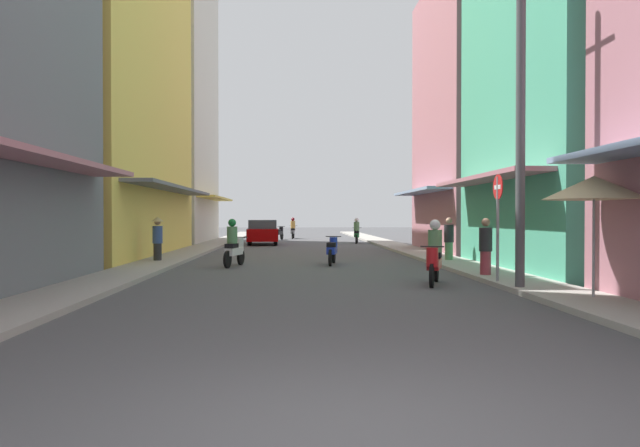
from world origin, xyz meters
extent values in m
plane|color=#4C4C4F|center=(0.00, 22.23, 0.00)|extent=(115.43, 115.43, 0.00)
cube|color=#9E9991|center=(-5.06, 22.23, 0.06)|extent=(1.60, 60.47, 0.12)
cube|color=#ADA89E|center=(5.06, 22.23, 0.06)|extent=(1.60, 60.47, 0.12)
cube|color=#EFD159|center=(-8.86, 19.38, 8.01)|extent=(6.00, 12.93, 16.02)
cube|color=slate|center=(-5.36, 19.38, 2.80)|extent=(1.10, 11.63, 0.12)
cube|color=silver|center=(-8.86, 31.58, 8.59)|extent=(6.00, 9.72, 17.17)
cube|color=#EFD159|center=(-5.36, 31.58, 2.80)|extent=(1.10, 8.75, 0.12)
cube|color=#B7727F|center=(5.36, 12.64, 2.80)|extent=(1.10, 7.30, 0.12)
cube|color=#B7727F|center=(8.86, 21.37, 6.26)|extent=(6.00, 8.11, 12.53)
cube|color=#8CA5CC|center=(5.36, 21.37, 2.80)|extent=(1.10, 7.30, 0.12)
cylinder|color=black|center=(0.99, 15.67, 0.28)|extent=(0.17, 0.57, 0.56)
cylinder|color=black|center=(0.78, 14.44, 0.28)|extent=(0.17, 0.57, 0.56)
cube|color=#1E38B7|center=(0.88, 15.00, 0.50)|extent=(0.44, 1.03, 0.24)
cube|color=black|center=(0.84, 14.81, 0.70)|extent=(0.37, 0.60, 0.14)
cylinder|color=#1E38B7|center=(0.97, 15.55, 0.70)|extent=(0.28, 0.28, 0.45)
cylinder|color=black|center=(0.97, 15.55, 0.95)|extent=(0.55, 0.12, 0.03)
cylinder|color=black|center=(-0.46, 38.12, 0.28)|extent=(0.12, 0.56, 0.56)
cylinder|color=black|center=(-0.55, 36.88, 0.28)|extent=(0.12, 0.56, 0.56)
cube|color=#B2B2B7|center=(-0.51, 37.45, 0.50)|extent=(0.35, 1.02, 0.24)
cube|color=black|center=(-0.52, 37.25, 0.70)|extent=(0.32, 0.58, 0.14)
cylinder|color=#B2B2B7|center=(-0.47, 38.00, 0.70)|extent=(0.28, 0.28, 0.45)
cylinder|color=black|center=(-0.47, 38.00, 0.95)|extent=(0.55, 0.07, 0.03)
cylinder|color=#BF8C3F|center=(-0.52, 37.30, 1.05)|extent=(0.34, 0.34, 0.55)
sphere|color=maroon|center=(-0.52, 37.30, 1.45)|extent=(0.26, 0.26, 0.26)
cylinder|color=black|center=(-2.23, 15.08, 0.28)|extent=(0.22, 0.56, 0.56)
cylinder|color=black|center=(-2.54, 13.87, 0.28)|extent=(0.22, 0.56, 0.56)
cube|color=silver|center=(-2.40, 14.43, 0.50)|extent=(0.52, 1.04, 0.24)
cube|color=black|center=(-2.45, 14.23, 0.70)|extent=(0.41, 0.61, 0.14)
cylinder|color=silver|center=(-2.26, 14.96, 0.70)|extent=(0.28, 0.28, 0.45)
cylinder|color=black|center=(-2.26, 14.96, 0.95)|extent=(0.54, 0.16, 0.03)
cylinder|color=#598C59|center=(-2.44, 14.28, 1.05)|extent=(0.34, 0.34, 0.55)
sphere|color=#197233|center=(-2.44, 14.28, 1.45)|extent=(0.26, 0.26, 0.26)
cylinder|color=black|center=(2.78, 8.76, 0.28)|extent=(0.26, 0.56, 0.56)
cylinder|color=black|center=(3.19, 9.94, 0.28)|extent=(0.26, 0.56, 0.56)
cube|color=red|center=(3.00, 9.40, 0.50)|extent=(0.59, 1.04, 0.24)
cube|color=black|center=(3.07, 9.59, 0.70)|extent=(0.45, 0.62, 0.14)
cylinder|color=red|center=(2.82, 8.88, 0.70)|extent=(0.28, 0.28, 0.45)
cylinder|color=black|center=(2.82, 8.88, 0.95)|extent=(0.53, 0.21, 0.03)
cylinder|color=#598C59|center=(3.05, 9.54, 1.05)|extent=(0.34, 0.34, 0.55)
sphere|color=silver|center=(3.05, 9.54, 1.45)|extent=(0.26, 0.26, 0.26)
cylinder|color=black|center=(3.53, 30.70, 0.28)|extent=(0.17, 0.57, 0.56)
cylinder|color=black|center=(3.32, 29.47, 0.28)|extent=(0.17, 0.57, 0.56)
cube|color=#197233|center=(3.42, 30.04, 0.50)|extent=(0.44, 1.03, 0.24)
cube|color=black|center=(3.38, 29.84, 0.70)|extent=(0.37, 0.60, 0.14)
cylinder|color=#197233|center=(3.50, 30.58, 0.70)|extent=(0.28, 0.28, 0.45)
cylinder|color=black|center=(3.50, 30.58, 0.95)|extent=(0.55, 0.12, 0.03)
cylinder|color=#598C59|center=(3.39, 29.89, 1.05)|extent=(0.34, 0.34, 0.55)
sphere|color=silver|center=(3.39, 29.89, 1.45)|extent=(0.26, 0.26, 0.26)
cylinder|color=black|center=(-1.30, 35.69, 0.28)|extent=(0.23, 0.56, 0.56)
cylinder|color=black|center=(-1.65, 34.49, 0.28)|extent=(0.23, 0.56, 0.56)
cube|color=black|center=(-1.49, 35.04, 0.50)|extent=(0.55, 1.04, 0.24)
cube|color=black|center=(-1.55, 34.85, 0.70)|extent=(0.42, 0.62, 0.14)
cylinder|color=black|center=(-1.34, 35.57, 0.70)|extent=(0.28, 0.28, 0.45)
cylinder|color=black|center=(-1.34, 35.57, 0.95)|extent=(0.54, 0.18, 0.03)
cube|color=#8C0000|center=(-2.28, 28.92, 0.60)|extent=(1.96, 4.18, 0.70)
cube|color=#333D47|center=(-2.27, 28.77, 1.15)|extent=(1.70, 2.18, 0.60)
cylinder|color=black|center=(-3.09, 30.13, 0.32)|extent=(0.21, 0.65, 0.64)
cylinder|color=black|center=(-1.59, 30.21, 0.32)|extent=(0.21, 0.65, 0.64)
cylinder|color=black|center=(-2.97, 27.64, 0.32)|extent=(0.21, 0.65, 0.64)
cylinder|color=black|center=(-1.47, 27.71, 0.32)|extent=(0.21, 0.65, 0.64)
cylinder|color=#262628|center=(-5.19, 15.70, 0.36)|extent=(0.28, 0.28, 0.71)
cylinder|color=#334C8C|center=(-5.19, 15.70, 1.02)|extent=(0.34, 0.34, 0.60)
sphere|color=tan|center=(-5.19, 15.70, 1.46)|extent=(0.22, 0.22, 0.22)
cone|color=#D1B77A|center=(-5.19, 15.70, 1.56)|extent=(0.44, 0.44, 0.16)
cylinder|color=#598C59|center=(5.06, 15.49, 0.37)|extent=(0.28, 0.28, 0.74)
cylinder|color=#262628|center=(5.06, 15.49, 1.05)|extent=(0.34, 0.34, 0.62)
sphere|color=tan|center=(5.06, 15.49, 1.50)|extent=(0.22, 0.22, 0.22)
cylinder|color=#99333F|center=(4.63, 10.46, 0.37)|extent=(0.28, 0.28, 0.74)
cylinder|color=#262628|center=(4.63, 10.46, 1.05)|extent=(0.34, 0.34, 0.62)
sphere|color=tan|center=(4.63, 10.46, 1.50)|extent=(0.22, 0.22, 0.22)
cylinder|color=#99999E|center=(5.29, 6.35, 1.13)|extent=(0.05, 0.05, 2.25)
cone|color=beige|center=(5.29, 6.35, 2.20)|extent=(1.89, 1.89, 0.45)
cylinder|color=#4C4C4F|center=(4.51, 7.93, 3.82)|extent=(0.20, 0.20, 7.64)
cylinder|color=gray|center=(4.41, 8.99, 1.30)|extent=(0.07, 0.07, 2.60)
cylinder|color=red|center=(4.41, 8.99, 2.35)|extent=(0.02, 0.60, 0.60)
cube|color=white|center=(4.41, 8.99, 2.35)|extent=(0.03, 0.40, 0.10)
camera|label=1|loc=(-0.41, -4.00, 1.65)|focal=31.30mm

